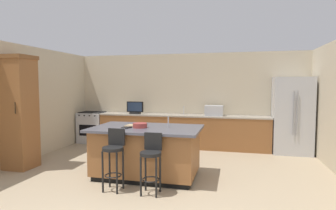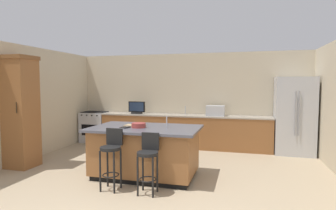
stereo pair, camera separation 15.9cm
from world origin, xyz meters
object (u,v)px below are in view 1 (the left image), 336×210
(cabinet_tower, at_px, (19,110))
(cutting_board, at_px, (136,126))
(range_oven, at_px, (93,127))
(tv_remote, at_px, (128,128))
(kitchen_island, at_px, (147,151))
(microwave, at_px, (214,111))
(refrigerator, at_px, (292,115))
(fruit_bowl, at_px, (140,125))
(bar_stool_right, at_px, (151,158))
(bar_stool_left, at_px, (114,154))
(tv_monitor, at_px, (135,108))
(cell_phone, at_px, (124,127))

(cabinet_tower, bearing_deg, cutting_board, 4.93)
(range_oven, relative_size, tv_remote, 5.39)
(range_oven, bearing_deg, cutting_board, -47.30)
(kitchen_island, height_order, tv_remote, tv_remote)
(microwave, height_order, cutting_board, microwave)
(refrigerator, height_order, microwave, refrigerator)
(fruit_bowl, height_order, tv_remote, fruit_bowl)
(tv_remote, bearing_deg, bar_stool_right, -29.16)
(tv_remote, bearing_deg, fruit_bowl, 45.54)
(fruit_bowl, xyz_separation_m, cutting_board, (-0.14, 0.18, -0.03))
(kitchen_island, relative_size, range_oven, 2.20)
(kitchen_island, height_order, refrigerator, refrigerator)
(bar_stool_left, xyz_separation_m, fruit_bowl, (0.21, 0.70, 0.37))
(microwave, bearing_deg, range_oven, -179.98)
(range_oven, bearing_deg, cabinet_tower, -93.25)
(kitchen_island, relative_size, bar_stool_left, 2.02)
(range_oven, xyz_separation_m, bar_stool_right, (2.87, -3.37, 0.11))
(bar_stool_left, relative_size, fruit_bowl, 3.81)
(refrigerator, distance_m, tv_monitor, 4.16)
(cabinet_tower, height_order, tv_monitor, cabinet_tower)
(cabinet_tower, height_order, bar_stool_left, cabinet_tower)
(tv_monitor, height_order, fruit_bowl, tv_monitor)
(cutting_board, bearing_deg, kitchen_island, -22.74)
(microwave, bearing_deg, bar_stool_right, -102.18)
(range_oven, bearing_deg, tv_remote, -50.90)
(refrigerator, bearing_deg, bar_stool_right, -128.73)
(kitchen_island, xyz_separation_m, fruit_bowl, (-0.10, -0.08, 0.50))
(fruit_bowl, bearing_deg, cabinet_tower, -179.27)
(bar_stool_left, bearing_deg, cutting_board, 86.43)
(refrigerator, distance_m, bar_stool_left, 4.70)
(bar_stool_left, height_order, bar_stool_right, bar_stool_left)
(kitchen_island, height_order, range_oven, kitchen_island)
(bar_stool_left, xyz_separation_m, bar_stool_right, (0.64, -0.00, -0.03))
(tv_monitor, xyz_separation_m, cutting_board, (0.92, -2.44, -0.12))
(fruit_bowl, relative_size, tv_remote, 1.54)
(refrigerator, relative_size, tv_remote, 11.25)
(microwave, bearing_deg, bar_stool_left, -112.07)
(microwave, bearing_deg, kitchen_island, -112.10)
(kitchen_island, bearing_deg, tv_remote, -147.09)
(refrigerator, relative_size, bar_stool_right, 2.01)
(tv_monitor, bearing_deg, refrigerator, 0.07)
(refrigerator, relative_size, cabinet_tower, 0.83)
(refrigerator, relative_size, fruit_bowl, 7.31)
(cabinet_tower, relative_size, cutting_board, 6.07)
(cabinet_tower, distance_m, bar_stool_right, 3.16)
(refrigerator, bearing_deg, kitchen_island, -139.55)
(kitchen_island, xyz_separation_m, cutting_board, (-0.25, 0.10, 0.46))
(bar_stool_right, bearing_deg, kitchen_island, 111.91)
(bar_stool_left, distance_m, cell_phone, 0.73)
(tv_monitor, bearing_deg, range_oven, 177.89)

